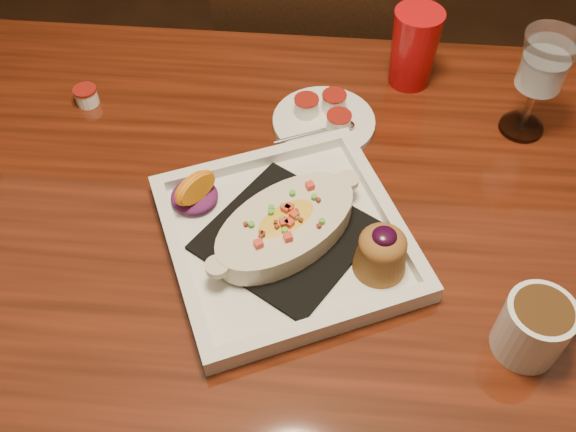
# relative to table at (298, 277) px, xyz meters

# --- Properties ---
(table) EXTENTS (1.50, 0.90, 0.75)m
(table) POSITION_rel_table_xyz_m (0.00, 0.00, 0.00)
(table) COLOR #5E1F0D
(table) RESTS_ON floor
(chair_far) EXTENTS (0.42, 0.42, 0.93)m
(chair_far) POSITION_rel_table_xyz_m (-0.00, 0.63, -0.15)
(chair_far) COLOR black
(chair_far) RESTS_ON floor
(plate) EXTENTS (0.40, 0.40, 0.08)m
(plate) POSITION_rel_table_xyz_m (-0.01, -0.01, 0.12)
(plate) COLOR silver
(plate) RESTS_ON table
(coffee_mug) EXTENTS (0.11, 0.08, 0.08)m
(coffee_mug) POSITION_rel_table_xyz_m (0.28, -0.13, 0.14)
(coffee_mug) COLOR silver
(coffee_mug) RESTS_ON table
(goblet) EXTENTS (0.08, 0.08, 0.17)m
(goblet) POSITION_rel_table_xyz_m (0.32, 0.24, 0.21)
(goblet) COLOR silver
(goblet) RESTS_ON table
(saucer) EXTENTS (0.16, 0.16, 0.11)m
(saucer) POSITION_rel_table_xyz_m (0.02, 0.22, 0.11)
(saucer) COLOR silver
(saucer) RESTS_ON table
(creamer_loose) EXTENTS (0.04, 0.04, 0.03)m
(creamer_loose) POSITION_rel_table_xyz_m (-0.36, 0.24, 0.11)
(creamer_loose) COLOR white
(creamer_loose) RESTS_ON table
(red_tumbler) EXTENTS (0.08, 0.08, 0.13)m
(red_tumbler) POSITION_rel_table_xyz_m (0.15, 0.34, 0.16)
(red_tumbler) COLOR red
(red_tumbler) RESTS_ON table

